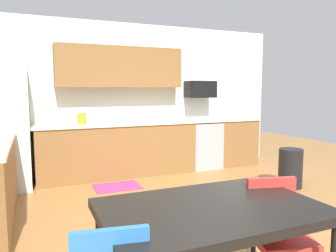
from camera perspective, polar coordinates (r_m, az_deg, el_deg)
name	(u,v)px	position (r m, az deg, el deg)	size (l,w,h in m)	color
ground_plane	(202,220)	(3.94, 5.92, -16.18)	(12.00, 12.00, 0.00)	#9E6B38
wall_back	(134,98)	(6.09, -6.09, 4.88)	(5.80, 0.10, 2.70)	silver
cabinet_run_back	(119,151)	(5.75, -8.67, -4.28)	(2.72, 0.60, 0.90)	brown
cabinet_run_back_right	(233,142)	(6.72, 11.36, -2.77)	(0.83, 0.60, 0.90)	brown
countertop_back	(140,123)	(5.78, -5.03, 0.55)	(4.80, 0.64, 0.04)	beige
upper_cabinets_back	(120,67)	(5.81, -8.39, 10.21)	(2.20, 0.34, 0.70)	brown
refrigerator	(2,128)	(5.44, -27.15, -0.26)	(0.76, 0.70, 1.89)	white
oven_range	(202,144)	(6.35, 6.04, -3.17)	(0.60, 0.60, 0.91)	#999BA0
microwave	(200,89)	(6.35, 5.71, 6.44)	(0.54, 0.36, 0.32)	black
sink_basin	(103,127)	(5.62, -11.33, -0.13)	(0.48, 0.40, 0.14)	#A5A8AD
sink_faucet	(101,117)	(5.78, -11.73, 1.63)	(0.02, 0.02, 0.24)	#B2B5BA
dining_table	(211,215)	(2.16, 7.63, -15.33)	(1.40, 0.90, 0.78)	black
chair_near_table	(277,228)	(2.62, 18.58, -16.57)	(0.49, 0.49, 0.85)	red
trash_bin	(290,168)	(5.41, 20.72, -6.92)	(0.36, 0.36, 0.60)	black
floor_mat	(117,187)	(5.19, -8.93, -10.50)	(0.70, 0.50, 0.01)	#CC3372
kettle	(82,119)	(5.60, -14.94, 1.19)	(0.14, 0.14, 0.20)	orange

